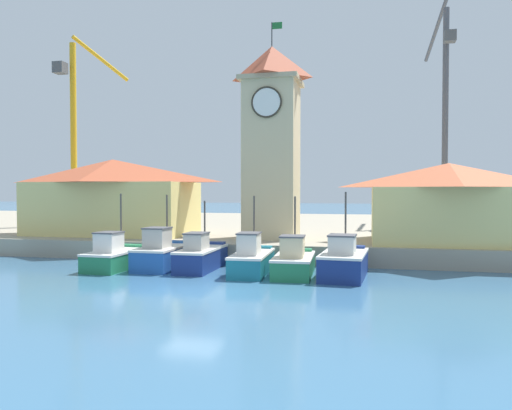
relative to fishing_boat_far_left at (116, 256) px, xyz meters
name	(u,v)px	position (x,y,z in m)	size (l,w,h in m)	color
ground_plane	(192,291)	(6.36, -4.95, -0.71)	(300.00, 300.00, 0.00)	#386689
quay_wharf	(290,229)	(6.36, 23.33, -0.13)	(120.00, 40.00, 1.17)	#9E937F
fishing_boat_far_left	(116,256)	(0.00, 0.00, 0.00)	(2.20, 4.51, 4.24)	#237A4C
fishing_boat_left_outer	(163,254)	(2.49, 0.81, 0.10)	(2.19, 4.60, 4.18)	#2356A8
fishing_boat_left_inner	(201,256)	(4.78, 0.84, 0.04)	(1.88, 4.80, 3.84)	navy
fishing_boat_mid_left	(252,260)	(7.86, 0.15, 0.04)	(2.00, 4.84, 4.13)	#196B7F
fishing_boat_center	(294,262)	(10.12, 0.04, 0.00)	(2.20, 4.54, 4.11)	#237A4C
fishing_boat_mid_right	(344,262)	(12.70, 0.02, 0.08)	(2.46, 4.76, 4.35)	navy
clock_tower	(272,138)	(7.49, 7.68, 7.25)	(3.94, 3.94, 14.58)	beige
warehouse_left	(113,196)	(-4.65, 8.28, 3.29)	(12.09, 6.49, 5.56)	#E5D17A
warehouse_right	(449,202)	(18.79, 7.35, 2.99)	(9.68, 7.32, 4.96)	#E5D17A
port_crane_near	(75,156)	(-12.57, 15.79, 6.93)	(3.90, 7.22, 17.52)	#976E11
port_crane_far	(444,138)	(20.86, 24.14, 8.63)	(2.13, 9.60, 21.19)	#353539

